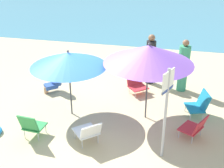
{
  "coord_description": "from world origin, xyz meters",
  "views": [
    {
      "loc": [
        2.1,
        -6.45,
        4.18
      ],
      "look_at": [
        0.51,
        0.57,
        0.7
      ],
      "focal_mm": 48.51,
      "sensor_mm": 36.0,
      "label": 1
    }
  ],
  "objects": [
    {
      "name": "ground_plane",
      "position": [
        0.0,
        0.0,
        0.0
      ],
      "size": [
        40.0,
        40.0,
        0.0
      ],
      "primitive_type": "plane",
      "color": "#D3BC8C"
    },
    {
      "name": "beach_chair_e",
      "position": [
        2.67,
        -0.42,
        0.31
      ],
      "size": [
        0.69,
        0.7,
        0.6
      ],
      "rotation": [
        0.0,
        0.0,
        2.64
      ],
      "color": "red",
      "rests_on": "ground_plane"
    },
    {
      "name": "umbrella_blue",
      "position": [
        -0.44,
        -0.0,
        1.53
      ],
      "size": [
        1.89,
        1.89,
        1.77
      ],
      "color": "#4C4C51",
      "rests_on": "ground_plane"
    },
    {
      "name": "umbrella_purple",
      "position": [
        1.47,
        0.25,
        1.73
      ],
      "size": [
        2.15,
        2.15,
        2.01
      ],
      "color": "#4C4C51",
      "rests_on": "ground_plane"
    },
    {
      "name": "beach_chair_a",
      "position": [
        -0.95,
        -1.24,
        0.36
      ],
      "size": [
        0.49,
        0.57,
        0.69
      ],
      "rotation": [
        0.0,
        0.0,
        1.49
      ],
      "color": "#33934C",
      "rests_on": "ground_plane"
    },
    {
      "name": "person_c",
      "position": [
        -1.37,
        1.13,
        0.42
      ],
      "size": [
        0.51,
        0.5,
        0.87
      ],
      "rotation": [
        0.0,
        0.0,
        3.88
      ],
      "color": "#2D519E",
      "rests_on": "ground_plane"
    },
    {
      "name": "beach_chair_d",
      "position": [
        2.8,
        0.64,
        0.34
      ],
      "size": [
        0.65,
        0.68,
        0.66
      ],
      "rotation": [
        0.0,
        0.0,
        -2.84
      ],
      "color": "teal",
      "rests_on": "ground_plane"
    },
    {
      "name": "sea_water",
      "position": [
        0.0,
        13.75,
        0.0
      ],
      "size": [
        40.0,
        16.0,
        0.01
      ],
      "primitive_type": "cube",
      "color": "teal",
      "rests_on": "ground_plane"
    },
    {
      "name": "person_b",
      "position": [
        2.33,
        2.04,
        0.79
      ],
      "size": [
        0.33,
        0.33,
        1.59
      ],
      "rotation": [
        0.0,
        0.0,
        0.44
      ],
      "color": "#389970",
      "rests_on": "ground_plane"
    },
    {
      "name": "warning_sign",
      "position": [
        2.0,
        -1.21,
        1.31
      ],
      "size": [
        0.21,
        0.42,
        2.02
      ],
      "rotation": [
        0.0,
        0.0,
        -0.42
      ],
      "color": "#ADADB2",
      "rests_on": "ground_plane"
    },
    {
      "name": "beach_chair_c",
      "position": [
        0.35,
        -1.14,
        0.32
      ],
      "size": [
        0.76,
        0.77,
        0.59
      ],
      "rotation": [
        0.0,
        0.0,
        2.3
      ],
      "color": "white",
      "rests_on": "ground_plane"
    },
    {
      "name": "beach_chair_b",
      "position": [
        1.03,
        1.57,
        0.31
      ],
      "size": [
        0.73,
        0.73,
        0.61
      ],
      "rotation": [
        0.0,
        0.0,
        -0.88
      ],
      "color": "red",
      "rests_on": "ground_plane"
    },
    {
      "name": "person_a",
      "position": [
        1.33,
        2.35,
        0.81
      ],
      "size": [
        0.29,
        0.29,
        1.59
      ],
      "rotation": [
        0.0,
        0.0,
        6.16
      ],
      "color": "black",
      "rests_on": "ground_plane"
    }
  ]
}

